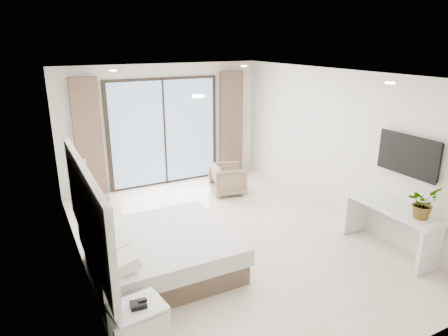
{
  "coord_description": "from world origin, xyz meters",
  "views": [
    {
      "loc": [
        -2.84,
        -5.31,
        3.2
      ],
      "look_at": [
        0.12,
        0.4,
        1.11
      ],
      "focal_mm": 32.0,
      "sensor_mm": 36.0,
      "label": 1
    }
  ],
  "objects_px": {
    "console_desk": "(391,218)",
    "nightstand": "(139,326)",
    "armchair": "(228,178)",
    "bed": "(160,252)"
  },
  "relations": [
    {
      "from": "nightstand",
      "to": "armchair",
      "type": "relative_size",
      "value": 0.88
    },
    {
      "from": "nightstand",
      "to": "console_desk",
      "type": "relative_size",
      "value": 0.39
    },
    {
      "from": "bed",
      "to": "console_desk",
      "type": "distance_m",
      "value": 3.55
    },
    {
      "from": "nightstand",
      "to": "console_desk",
      "type": "bearing_deg",
      "value": -5.06
    },
    {
      "from": "console_desk",
      "to": "armchair",
      "type": "distance_m",
      "value": 3.51
    },
    {
      "from": "bed",
      "to": "armchair",
      "type": "bearing_deg",
      "value": 44.26
    },
    {
      "from": "console_desk",
      "to": "nightstand",
      "type": "bearing_deg",
      "value": -176.94
    },
    {
      "from": "armchair",
      "to": "console_desk",
      "type": "bearing_deg",
      "value": -149.45
    },
    {
      "from": "nightstand",
      "to": "console_desk",
      "type": "distance_m",
      "value": 4.08
    },
    {
      "from": "armchair",
      "to": "bed",
      "type": "bearing_deg",
      "value": 146.9
    }
  ]
}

